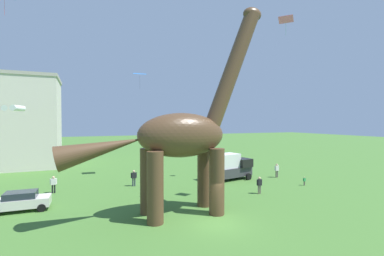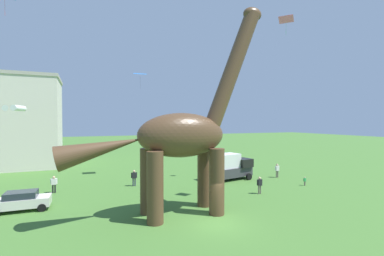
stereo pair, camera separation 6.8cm
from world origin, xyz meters
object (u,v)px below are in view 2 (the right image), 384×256
object	(u,v)px
kite_high_right	(286,19)
kite_mid_center	(225,85)
kite_drifting	(16,108)
person_strolling_adult	(305,180)
parked_sedan_left	(21,201)
person_near_flyer	(54,183)
person_watching_child	(134,176)
parked_box_truck	(230,166)
person_vendor_side	(277,169)
person_photographer	(260,184)
kite_mid_right	(140,74)
dinosaur_sculpture	(181,135)

from	to	relation	value
kite_high_right	kite_mid_center	size ratio (longest dim) A/B	2.83
kite_drifting	kite_mid_center	distance (m)	26.23
person_strolling_adult	kite_mid_center	world-z (taller)	kite_mid_center
parked_sedan_left	person_near_flyer	world-z (taller)	person_near_flyer
person_watching_child	kite_high_right	distance (m)	21.78
parked_box_truck	person_strolling_adult	bearing A→B (deg)	-53.88
person_vendor_side	parked_box_truck	bearing A→B (deg)	-73.04
person_photographer	kite_mid_right	size ratio (longest dim) A/B	0.78
kite_drifting	person_near_flyer	bearing A→B (deg)	-62.11
dinosaur_sculpture	person_vendor_side	distance (m)	18.47
kite_high_right	kite_mid_right	xyz separation A→B (m)	(-9.51, 16.13, -2.75)
parked_sedan_left	kite_mid_center	distance (m)	24.08
person_vendor_side	kite_high_right	distance (m)	18.43
person_watching_child	kite_mid_right	bearing A→B (deg)	-86.46
person_near_flyer	parked_box_truck	bearing A→B (deg)	-17.47
parked_box_truck	person_photographer	size ratio (longest dim) A/B	3.50
person_photographer	kite_high_right	bearing A→B (deg)	-76.85
dinosaur_sculpture	parked_sedan_left	distance (m)	13.95
parked_box_truck	person_photographer	world-z (taller)	parked_box_truck
dinosaur_sculpture	parked_sedan_left	size ratio (longest dim) A/B	3.99
parked_box_truck	kite_mid_center	distance (m)	10.07
person_vendor_side	person_photographer	world-z (taller)	person_vendor_side
person_near_flyer	kite_mid_right	xyz separation A→B (m)	(9.72, 4.87, 12.32)
kite_mid_right	person_strolling_adult	bearing A→B (deg)	-37.59
person_watching_child	kite_drifting	xyz separation A→B (m)	(-12.84, 9.52, 7.75)
kite_drifting	parked_sedan_left	bearing A→B (deg)	-78.11
person_near_flyer	person_vendor_side	world-z (taller)	person_vendor_side
person_near_flyer	kite_high_right	xyz separation A→B (m)	(19.23, -11.26, 15.07)
person_near_flyer	person_watching_child	xyz separation A→B (m)	(7.94, -0.25, 0.04)
person_photographer	kite_mid_right	xyz separation A→B (m)	(-9.11, 13.07, 12.33)
person_photographer	kite_mid_center	xyz separation A→B (m)	(0.32, 7.42, 10.67)
person_photographer	kite_mid_right	distance (m)	20.15
person_strolling_adult	person_near_flyer	bearing A→B (deg)	-151.99
person_strolling_adult	kite_mid_center	bearing A→B (deg)	178.42
person_photographer	kite_high_right	world-z (taller)	kite_high_right
parked_sedan_left	person_strolling_adult	size ratio (longest dim) A/B	4.35
person_vendor_side	person_watching_child	xyz separation A→B (m)	(-17.70, 2.51, 0.01)
person_near_flyer	person_photographer	bearing A→B (deg)	-36.54
person_strolling_adult	person_watching_child	size ratio (longest dim) A/B	0.55
person_strolling_adult	kite_mid_right	bearing A→B (deg)	-173.55
parked_box_truck	person_watching_child	distance (m)	11.52
person_near_flyer	person_vendor_side	distance (m)	25.79
person_strolling_adult	kite_mid_center	distance (m)	14.42
parked_sedan_left	parked_box_truck	size ratio (longest dim) A/B	0.72
parked_sedan_left	parked_box_truck	world-z (taller)	parked_box_truck
person_watching_child	kite_mid_right	distance (m)	13.42
kite_high_right	parked_sedan_left	bearing A→B (deg)	163.31
parked_box_truck	person_watching_child	bearing A→B (deg)	163.03
dinosaur_sculpture	kite_drifting	size ratio (longest dim) A/B	6.39
parked_box_truck	person_near_flyer	distance (m)	19.44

